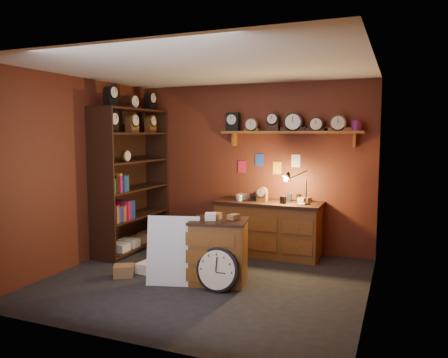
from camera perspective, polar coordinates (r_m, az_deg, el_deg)
floor at (r=5.82m, az=-2.47°, el=-13.12°), size 4.00×4.00×0.00m
room_shell at (r=5.58m, az=-1.67°, el=4.11°), size 4.02×3.62×2.71m
shelving_unit at (r=7.27m, az=-12.21°, el=0.72°), size 0.47×1.60×2.58m
workbench at (r=6.89m, az=5.79°, el=-6.02°), size 1.65×0.66×1.36m
low_cabinet at (r=5.64m, az=-0.69°, el=-9.06°), size 0.82×0.73×0.90m
big_round_clock at (r=5.38m, az=-0.86°, el=-11.77°), size 0.54×0.17×0.54m
white_panel at (r=5.73m, az=-6.62°, el=-13.46°), size 0.69×0.36×0.88m
mini_fridge at (r=7.25m, az=-2.97°, el=-7.37°), size 0.53×0.55×0.46m
floor_box_a at (r=6.09m, az=-12.97°, el=-11.61°), size 0.32×0.31×0.16m
floor_box_b at (r=6.21m, az=-9.95°, el=-11.28°), size 0.26×0.30×0.14m
floor_box_c at (r=5.86m, az=-5.48°, el=-12.11°), size 0.25×0.22×0.17m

